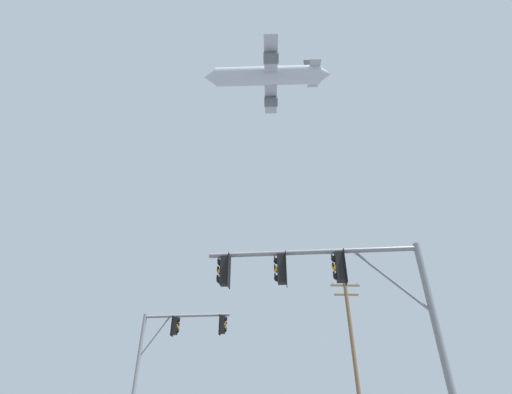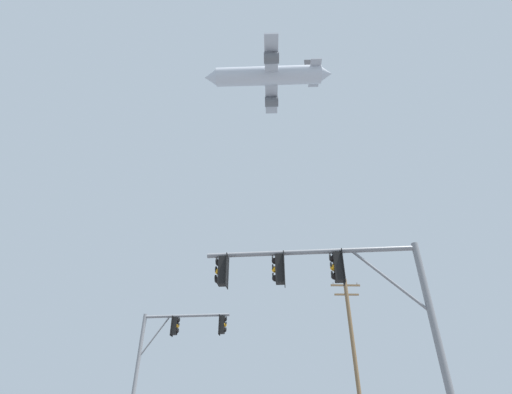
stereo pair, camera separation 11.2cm
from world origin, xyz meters
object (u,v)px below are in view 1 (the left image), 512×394
object	(u,v)px
signal_pole_far	(170,345)
utility_pole	(353,348)
airplane	(268,76)
signal_pole_near	(335,288)

from	to	relation	value
signal_pole_far	utility_pole	xyz separation A→B (m)	(11.44, 6.05, 0.84)
signal_pole_far	airplane	world-z (taller)	airplane
signal_pole_near	signal_pole_far	bearing A→B (deg)	122.71
signal_pole_near	signal_pole_far	xyz separation A→B (m)	(-6.57, 10.24, 0.07)
utility_pole	airplane	bearing A→B (deg)	104.00
signal_pole_far	utility_pole	world-z (taller)	utility_pole
signal_pole_near	signal_pole_far	world-z (taller)	signal_pole_far
utility_pole	signal_pole_far	bearing A→B (deg)	-152.11
signal_pole_near	signal_pole_far	size ratio (longest dim) A/B	1.03
signal_pole_near	signal_pole_far	distance (m)	12.16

